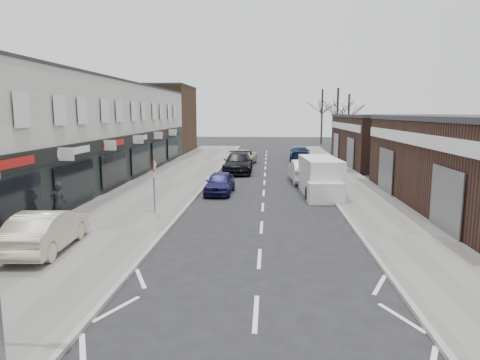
% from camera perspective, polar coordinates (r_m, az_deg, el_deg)
% --- Properties ---
extents(ground, '(160.00, 160.00, 0.00)m').
position_cam_1_polar(ground, '(9.28, 1.72, -22.80)').
color(ground, black).
rests_on(ground, ground).
extents(pavement_left, '(5.50, 64.00, 0.12)m').
position_cam_1_polar(pavement_left, '(31.07, -9.28, -0.09)').
color(pavement_left, slate).
rests_on(pavement_left, ground).
extents(pavement_right, '(3.50, 64.00, 0.12)m').
position_cam_1_polar(pavement_right, '(30.76, 14.04, -0.33)').
color(pavement_right, slate).
rests_on(pavement_right, ground).
extents(shop_terrace_left, '(8.00, 41.00, 7.10)m').
position_cam_1_polar(shop_terrace_left, '(30.68, -22.97, 5.77)').
color(shop_terrace_left, silver).
rests_on(shop_terrace_left, ground).
extents(brick_block_far, '(8.00, 10.00, 8.00)m').
position_cam_1_polar(brick_block_far, '(54.65, -10.87, 7.87)').
color(brick_block_far, '#4D3321').
rests_on(brick_block_far, ground).
extents(right_unit_far, '(10.00, 16.00, 4.50)m').
position_cam_1_polar(right_unit_far, '(43.71, 20.15, 4.96)').
color(right_unit_far, '#382119').
rests_on(right_unit_far, ground).
extents(tree_far_a, '(3.60, 3.60, 8.00)m').
position_cam_1_polar(tree_far_a, '(56.77, 12.69, 3.81)').
color(tree_far_a, '#382D26').
rests_on(tree_far_a, ground).
extents(tree_far_b, '(3.60, 3.60, 7.50)m').
position_cam_1_polar(tree_far_b, '(63.08, 14.11, 4.25)').
color(tree_far_b, '#382D26').
rests_on(tree_far_b, ground).
extents(tree_far_c, '(3.60, 3.60, 8.50)m').
position_cam_1_polar(tree_far_c, '(68.55, 10.75, 4.72)').
color(tree_far_c, '#382D26').
rests_on(tree_far_c, ground).
extents(warning_sign, '(0.12, 0.80, 2.70)m').
position_cam_1_polar(warning_sign, '(20.78, -11.35, 1.37)').
color(warning_sign, slate).
rests_on(warning_sign, pavement_left).
extents(white_van, '(2.33, 5.77, 2.20)m').
position_cam_1_polar(white_van, '(26.09, 10.68, 0.33)').
color(white_van, white).
rests_on(white_van, ground).
extents(sedan_on_pavement, '(1.83, 4.44, 1.43)m').
position_cam_1_polar(sedan_on_pavement, '(16.47, -24.39, -6.08)').
color(sedan_on_pavement, beige).
rests_on(sedan_on_pavement, pavement_left).
extents(pedestrian, '(0.73, 0.54, 1.84)m').
position_cam_1_polar(pedestrian, '(20.04, -23.01, -2.81)').
color(pedestrian, black).
rests_on(pedestrian, pavement_left).
extents(parked_car_left_a, '(1.71, 3.98, 1.34)m').
position_cam_1_polar(parked_car_left_a, '(26.02, -2.71, -0.37)').
color(parked_car_left_a, '#171543').
rests_on(parked_car_left_a, ground).
extents(parked_car_left_b, '(2.34, 5.65, 1.63)m').
position_cam_1_polar(parked_car_left_b, '(35.05, -0.24, 2.30)').
color(parked_car_left_b, black).
rests_on(parked_car_left_b, ground).
extents(parked_car_left_c, '(2.74, 5.15, 1.38)m').
position_cam_1_polar(parked_car_left_c, '(40.69, 0.33, 3.04)').
color(parked_car_left_c, '#BAB294').
rests_on(parked_car_left_c, ground).
extents(parked_car_right_a, '(1.96, 5.01, 1.63)m').
position_cam_1_polar(parked_car_right_a, '(30.57, 8.48, 1.21)').
color(parked_car_right_a, silver).
rests_on(parked_car_right_a, ground).
extents(parked_car_right_b, '(1.64, 3.99, 1.35)m').
position_cam_1_polar(parked_car_right_b, '(34.91, 8.81, 1.93)').
color(parked_car_right_b, black).
rests_on(parked_car_right_b, ground).
extents(parked_car_right_c, '(2.42, 5.23, 1.48)m').
position_cam_1_polar(parked_car_right_c, '(44.31, 8.01, 3.51)').
color(parked_car_right_c, '#121C38').
rests_on(parked_car_right_c, ground).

